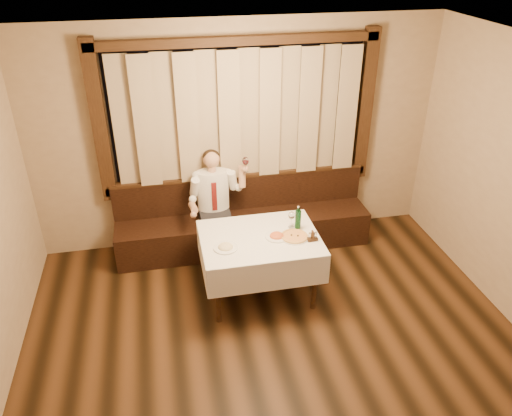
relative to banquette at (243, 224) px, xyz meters
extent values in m
cube|color=silver|center=(0.00, -2.72, 2.49)|extent=(5.00, 6.00, 0.01)
cube|color=tan|center=(0.00, 0.28, 1.09)|extent=(5.00, 0.01, 2.80)
cube|color=black|center=(0.00, 0.26, 1.39)|extent=(3.00, 0.02, 1.60)
cube|color=orange|center=(-0.70, 0.25, 1.09)|extent=(0.50, 0.01, 0.40)
cube|color=black|center=(0.00, 0.22, 0.54)|extent=(3.30, 0.12, 0.10)
cube|color=black|center=(0.00, 0.22, 2.24)|extent=(3.30, 0.12, 0.10)
cube|color=black|center=(-1.60, 0.22, 1.39)|extent=(0.16, 0.12, 1.90)
cube|color=black|center=(1.60, 0.22, 1.39)|extent=(0.16, 0.12, 1.90)
cube|color=#9D8365|center=(0.00, 0.16, 1.39)|extent=(2.90, 0.08, 1.55)
cube|color=black|center=(0.00, -0.04, -0.09)|extent=(3.20, 0.60, 0.45)
cube|color=black|center=(0.00, 0.20, 0.36)|extent=(3.20, 0.12, 0.45)
cube|color=black|center=(0.00, 0.20, 0.61)|extent=(3.20, 0.14, 0.04)
cylinder|color=black|center=(-0.52, -1.39, 0.04)|extent=(0.06, 0.06, 0.71)
cylinder|color=black|center=(0.52, -1.39, 0.04)|extent=(0.06, 0.06, 0.71)
cylinder|color=black|center=(-0.52, -0.65, 0.04)|extent=(0.06, 0.06, 0.71)
cylinder|color=black|center=(0.52, -0.65, 0.04)|extent=(0.06, 0.06, 0.71)
cube|color=black|center=(0.00, -1.02, 0.42)|extent=(1.20, 0.90, 0.04)
cube|color=white|center=(0.00, -1.02, 0.44)|extent=(1.26, 0.96, 0.01)
cube|color=white|center=(0.00, -1.50, 0.27)|extent=(1.26, 0.01, 0.35)
cube|color=white|center=(0.00, -0.54, 0.27)|extent=(1.26, 0.01, 0.35)
cube|color=white|center=(-0.63, -1.02, 0.27)|extent=(0.01, 0.96, 0.35)
cube|color=white|center=(0.63, -1.02, 0.27)|extent=(0.01, 0.96, 0.35)
cylinder|color=white|center=(0.36, -1.11, 0.45)|extent=(0.31, 0.31, 0.01)
cylinder|color=orange|center=(0.36, -1.11, 0.46)|extent=(0.28, 0.28, 0.01)
torus|color=tan|center=(0.36, -1.11, 0.46)|extent=(0.29, 0.29, 0.02)
sphere|color=black|center=(0.33, -1.09, 0.47)|extent=(0.02, 0.02, 0.02)
sphere|color=black|center=(0.39, -1.12, 0.47)|extent=(0.02, 0.02, 0.02)
cylinder|color=white|center=(0.18, -1.07, 0.45)|extent=(0.25, 0.25, 0.02)
ellipsoid|color=red|center=(0.18, -1.07, 0.50)|extent=(0.15, 0.15, 0.07)
cylinder|color=white|center=(-0.39, -1.17, 0.45)|extent=(0.25, 0.25, 0.02)
ellipsoid|color=beige|center=(-0.39, -1.17, 0.50)|extent=(0.16, 0.16, 0.07)
cylinder|color=#0F4923|center=(0.43, -0.97, 0.56)|extent=(0.06, 0.06, 0.24)
cylinder|color=#0F4923|center=(0.43, -0.97, 0.70)|extent=(0.03, 0.03, 0.05)
cylinder|color=silver|center=(0.43, -0.97, 0.73)|extent=(0.03, 0.03, 0.01)
cylinder|color=white|center=(0.38, -0.91, 0.45)|extent=(0.07, 0.07, 0.01)
cylinder|color=white|center=(0.38, -0.91, 0.50)|extent=(0.01, 0.01, 0.10)
ellipsoid|color=white|center=(0.38, -0.91, 0.60)|extent=(0.07, 0.07, 0.09)
cube|color=black|center=(0.53, -1.21, 0.46)|extent=(0.11, 0.06, 0.04)
cube|color=black|center=(0.53, -1.21, 0.52)|extent=(0.02, 0.05, 0.08)
cylinder|color=white|center=(0.50, -1.21, 0.50)|extent=(0.03, 0.03, 0.06)
cylinder|color=silver|center=(0.50, -1.21, 0.54)|extent=(0.03, 0.03, 0.01)
cylinder|color=white|center=(0.56, -1.20, 0.50)|extent=(0.03, 0.03, 0.06)
cylinder|color=silver|center=(0.56, -1.20, 0.54)|extent=(0.03, 0.03, 0.01)
cube|color=black|center=(-0.37, -0.15, 0.21)|extent=(0.37, 0.42, 0.15)
cube|color=black|center=(-0.47, -0.36, -0.09)|extent=(0.10, 0.11, 0.45)
cube|color=black|center=(-0.27, -0.36, -0.09)|extent=(0.10, 0.11, 0.45)
ellipsoid|color=white|center=(-0.37, -0.02, 0.54)|extent=(0.39, 0.24, 0.50)
cube|color=maroon|center=(-0.37, -0.14, 0.51)|extent=(0.06, 0.01, 0.37)
cylinder|color=tan|center=(-0.37, -0.02, 0.83)|extent=(0.09, 0.09, 0.07)
sphere|color=tan|center=(-0.37, -0.02, 0.95)|extent=(0.20, 0.20, 0.20)
ellipsoid|color=black|center=(-0.37, 0.01, 0.98)|extent=(0.20, 0.20, 0.15)
sphere|color=white|center=(-0.56, -0.02, 0.74)|extent=(0.12, 0.12, 0.12)
sphere|color=white|center=(-0.19, -0.02, 0.74)|extent=(0.12, 0.12, 0.12)
sphere|color=tan|center=(-0.65, -0.40, 0.44)|extent=(0.08, 0.08, 0.08)
sphere|color=tan|center=(0.00, -0.17, 0.86)|extent=(0.09, 0.09, 0.09)
cylinder|color=white|center=(0.00, -0.20, 0.90)|extent=(0.01, 0.01, 0.10)
ellipsoid|color=white|center=(0.00, -0.20, 0.98)|extent=(0.08, 0.08, 0.10)
ellipsoid|color=#4C070F|center=(0.00, -0.20, 0.96)|extent=(0.06, 0.06, 0.06)
camera|label=1|loc=(-0.94, -5.41, 3.34)|focal=35.00mm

